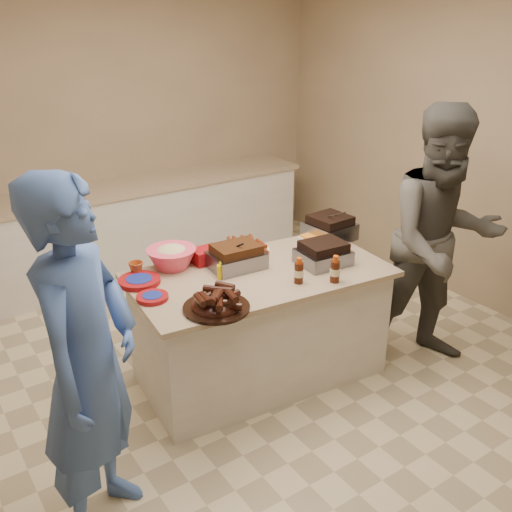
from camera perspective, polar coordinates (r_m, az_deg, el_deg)
room at (r=4.18m, az=0.45°, el=-11.91°), size 4.50×5.00×2.70m
back_counter at (r=5.72m, az=-12.18°, el=2.68°), size 3.60×0.64×0.90m
island at (r=4.21m, az=0.39°, el=-11.70°), size 1.79×1.07×0.81m
rib_platter at (r=3.35m, az=-3.98°, el=-5.32°), size 0.41×0.41×0.16m
pulled_pork_tray at (r=3.87m, az=-1.97°, el=-1.15°), size 0.37×0.29×0.11m
brisket_tray at (r=3.96m, az=6.69°, el=-0.75°), size 0.35×0.30×0.10m
roasting_pan at (r=4.40m, az=7.32°, el=1.74°), size 0.34×0.34×0.13m
coleslaw_bowl at (r=3.91m, az=-8.37°, el=-1.12°), size 0.37×0.37×0.23m
sausage_plate at (r=4.12m, az=-0.95°, el=0.43°), size 0.42×0.42×0.06m
mac_cheese_dish at (r=4.31m, az=6.28°, el=1.30°), size 0.28×0.21×0.07m
bbq_bottle_a at (r=3.67m, az=4.27°, el=-2.68°), size 0.06×0.06×0.17m
bbq_bottle_b at (r=3.70m, az=7.84°, el=-2.57°), size 0.07×0.07×0.18m
mustard_bottle at (r=3.72m, az=-3.56°, el=-2.25°), size 0.05×0.05×0.13m
sauce_bowl at (r=4.02m, az=-1.62°, el=-0.18°), size 0.14×0.06×0.14m
plate_stack_large at (r=3.72m, az=-11.57°, el=-2.69°), size 0.29×0.29×0.03m
plate_stack_small at (r=3.51m, az=-10.31°, el=-4.28°), size 0.21×0.21×0.03m
plastic_cup at (r=3.85m, az=-11.84°, el=-1.84°), size 0.10×0.10×0.10m
basket_stack at (r=3.97m, az=-4.98°, el=-0.60°), size 0.20×0.15×0.10m
guest_gray at (r=4.57m, az=16.54°, el=-9.65°), size 1.59×2.09×0.71m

